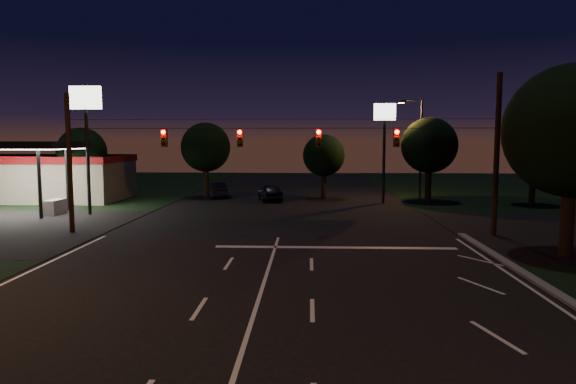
# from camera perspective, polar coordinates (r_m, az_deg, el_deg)

# --- Properties ---
(ground) EXTENTS (140.00, 140.00, 0.00)m
(ground) POSITION_cam_1_polar(r_m,az_deg,el_deg) (14.82, -4.47, -15.33)
(ground) COLOR black
(ground) RESTS_ON ground
(stop_bar) EXTENTS (12.00, 0.50, 0.01)m
(stop_bar) POSITION_cam_1_polar(r_m,az_deg,el_deg) (25.81, 5.28, -6.16)
(stop_bar) COLOR silver
(stop_bar) RESTS_ON ground
(utility_pole_right) EXTENTS (0.30, 0.30, 9.00)m
(utility_pole_right) POSITION_cam_1_polar(r_m,az_deg,el_deg) (30.98, 21.86, -4.55)
(utility_pole_right) COLOR black
(utility_pole_right) RESTS_ON ground
(utility_pole_left) EXTENTS (0.28, 0.28, 8.00)m
(utility_pole_left) POSITION_cam_1_polar(r_m,az_deg,el_deg) (32.26, -22.83, -4.20)
(utility_pole_left) COLOR black
(utility_pole_left) RESTS_ON ground
(signal_span) EXTENTS (24.00, 0.40, 1.56)m
(signal_span) POSITION_cam_1_polar(r_m,az_deg,el_deg) (28.74, -0.99, 6.12)
(signal_span) COLOR black
(signal_span) RESTS_ON ground
(gas_station) EXTENTS (14.20, 16.10, 5.25)m
(gas_station) POSITION_cam_1_polar(r_m,az_deg,el_deg) (50.09, -25.69, 1.83)
(gas_station) COLOR gray
(gas_station) RESTS_ON ground
(pole_sign_left_near) EXTENTS (2.20, 0.30, 9.10)m
(pole_sign_left_near) POSITION_cam_1_polar(r_m,az_deg,el_deg) (39.05, -21.52, 7.79)
(pole_sign_left_near) COLOR black
(pole_sign_left_near) RESTS_ON ground
(pole_sign_right) EXTENTS (1.80, 0.30, 8.40)m
(pole_sign_right) POSITION_cam_1_polar(r_m,az_deg,el_deg) (44.19, 10.67, 6.85)
(pole_sign_right) COLOR black
(pole_sign_right) RESTS_ON ground
(street_light_right_far) EXTENTS (2.20, 0.35, 9.00)m
(street_light_right_far) POSITION_cam_1_polar(r_m,az_deg,el_deg) (46.71, 14.24, 5.49)
(street_light_right_far) COLOR black
(street_light_right_far) RESTS_ON ground
(tree_right_near) EXTENTS (6.00, 6.00, 8.76)m
(tree_right_near) POSITION_cam_1_polar(r_m,az_deg,el_deg) (26.67, 28.90, 5.80)
(tree_right_near) COLOR black
(tree_right_near) RESTS_ON ground
(tree_far_a) EXTENTS (4.20, 4.20, 6.42)m
(tree_far_a) POSITION_cam_1_polar(r_m,az_deg,el_deg) (48.06, -21.84, 4.08)
(tree_far_a) COLOR black
(tree_far_a) RESTS_ON ground
(tree_far_b) EXTENTS (4.60, 4.60, 6.98)m
(tree_far_b) POSITION_cam_1_polar(r_m,az_deg,el_deg) (48.82, -9.08, 4.86)
(tree_far_b) COLOR black
(tree_far_b) RESTS_ON ground
(tree_far_c) EXTENTS (3.80, 3.80, 5.86)m
(tree_far_c) POSITION_cam_1_polar(r_m,az_deg,el_deg) (46.87, 4.01, 4.01)
(tree_far_c) COLOR black
(tree_far_c) RESTS_ON ground
(tree_far_d) EXTENTS (4.80, 4.80, 7.30)m
(tree_far_d) POSITION_cam_1_polar(r_m,az_deg,el_deg) (46.03, 15.41, 4.94)
(tree_far_d) COLOR black
(tree_far_d) RESTS_ON ground
(tree_far_e) EXTENTS (4.00, 4.00, 6.18)m
(tree_far_e) POSITION_cam_1_polar(r_m,az_deg,el_deg) (46.61, 25.59, 3.71)
(tree_far_e) COLOR black
(tree_far_e) RESTS_ON ground
(car_oncoming_a) EXTENTS (2.78, 4.74, 1.52)m
(car_oncoming_a) POSITION_cam_1_polar(r_m,az_deg,el_deg) (45.29, -1.99, -0.02)
(car_oncoming_a) COLOR black
(car_oncoming_a) RESTS_ON ground
(car_oncoming_b) EXTENTS (2.77, 4.47, 1.39)m
(car_oncoming_b) POSITION_cam_1_polar(r_m,az_deg,el_deg) (48.56, -7.96, 0.24)
(car_oncoming_b) COLOR black
(car_oncoming_b) RESTS_ON ground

